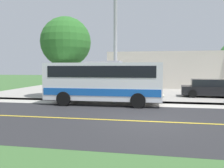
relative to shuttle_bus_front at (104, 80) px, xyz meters
name	(u,v)px	position (x,y,z in m)	size (l,w,h in m)	color
ground_plane	(146,121)	(4.55, 2.90, -1.55)	(120.00, 120.00, 0.00)	#3D6633
road_surface	(146,121)	(4.55, 2.90, -1.55)	(8.00, 100.00, 0.01)	#28282B
sidewalk	(149,104)	(-0.65, 2.90, -1.55)	(2.40, 100.00, 0.01)	#B2ADA3
parking_lot_surface	(182,93)	(-7.85, 5.90, -1.55)	(14.00, 36.00, 0.01)	#9E9991
road_centre_line	(146,121)	(4.55, 2.90, -1.54)	(0.16, 100.00, 0.00)	gold
shuttle_bus_front	(104,80)	(0.00, 0.00, 0.00)	(2.75, 7.56, 2.82)	white
street_light_pole	(115,31)	(-0.34, 0.68, 3.24)	(1.97, 0.24, 8.75)	#9E9EA3
parked_car_near	(209,89)	(-5.10, 7.64, -0.87)	(2.29, 4.54, 1.45)	black
tree_curbside	(66,42)	(-2.85, -3.72, 2.85)	(3.97, 3.97, 6.41)	brown
commercial_building	(175,70)	(-16.85, 5.94, 0.57)	(10.00, 16.28, 4.24)	beige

